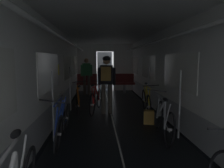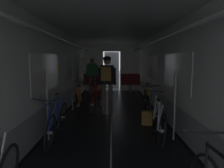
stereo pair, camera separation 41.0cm
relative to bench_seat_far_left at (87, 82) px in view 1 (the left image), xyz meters
name	(u,v)px [view 1 (the left image)]	position (x,y,z in m)	size (l,w,h in m)	color
train_car_shell	(112,57)	(0.90, -4.47, 1.13)	(3.14, 12.34, 2.57)	black
bench_seat_far_left	(87,82)	(0.00, 0.00, 0.00)	(0.98, 0.51, 0.95)	gray
bench_seat_far_right	(124,82)	(1.80, 0.00, 0.00)	(0.98, 0.51, 0.95)	gray
bicycle_blue	(62,123)	(-0.19, -5.97, -0.19)	(0.44, 1.69, 0.96)	black
bicycle_orange	(78,101)	(-0.10, -3.80, -0.19)	(0.44, 1.69, 0.95)	black
bicycle_silver	(164,119)	(1.88, -5.89, -0.19)	(0.44, 1.69, 0.95)	black
bicycle_yellow	(146,101)	(1.96, -3.98, -0.18)	(0.44, 1.69, 0.95)	black
person_cyclist_aisle	(107,78)	(0.77, -3.92, 0.50)	(0.55, 0.42, 1.73)	brown
bicycle_red_in_aisle	(96,100)	(0.45, -3.66, -0.18)	(0.52, 1.66, 0.93)	black
person_standing_near_bench	(87,74)	(0.00, -0.38, 0.41)	(0.53, 0.23, 1.69)	brown
backpack_on_floor	(149,117)	(1.80, -4.96, -0.40)	(0.26, 0.20, 0.34)	olive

